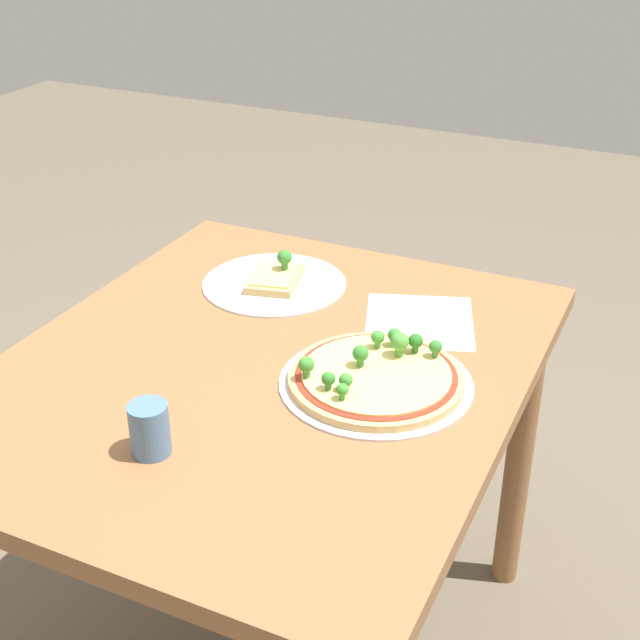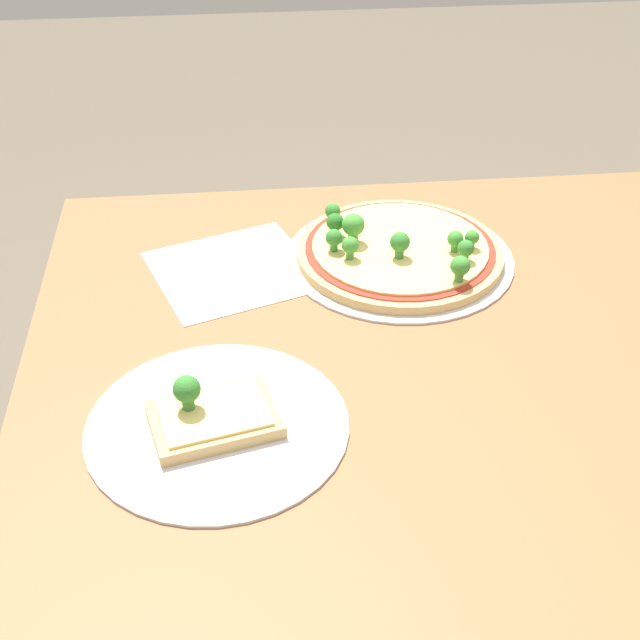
# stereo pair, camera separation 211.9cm
# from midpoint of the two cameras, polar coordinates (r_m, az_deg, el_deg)

# --- Properties ---
(dining_table) EXTENTS (1.07, 0.89, 0.77)m
(dining_table) POSITION_cam_midpoint_polar(r_m,az_deg,el_deg) (0.99, -40.49, -42.18)
(dining_table) COLOR brown
(dining_table) RESTS_ON ground_plane
(pizza_tray_whole) EXTENTS (0.33, 0.33, 0.07)m
(pizza_tray_whole) POSITION_cam_midpoint_polar(r_m,az_deg,el_deg) (0.95, -38.61, -28.24)
(pizza_tray_whole) COLOR silver
(pizza_tray_whole) RESTS_ON dining_table
(pizza_tray_slice) EXTENTS (0.30, 0.30, 0.07)m
(pizza_tray_slice) POSITION_cam_midpoint_polar(r_m,az_deg,el_deg) (1.07, -64.46, -38.37)
(pizza_tray_slice) COLOR silver
(pizza_tray_slice) RESTS_ON dining_table
(paper_menu) EXTENTS (0.27, 0.27, 0.00)m
(paper_menu) POSITION_cam_midpoint_polar(r_m,az_deg,el_deg) (1.10, -50.15, -25.69)
(paper_menu) COLOR silver
(paper_menu) RESTS_ON dining_table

